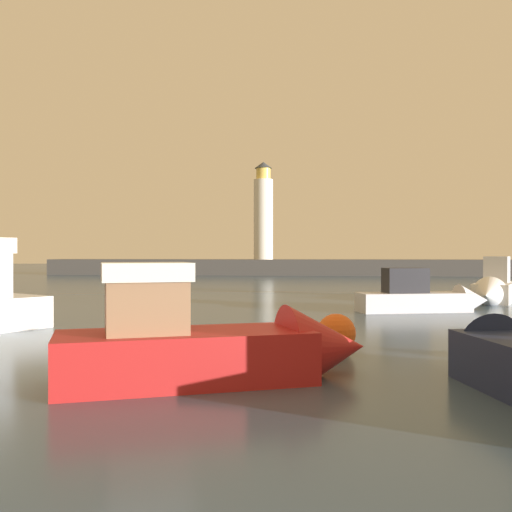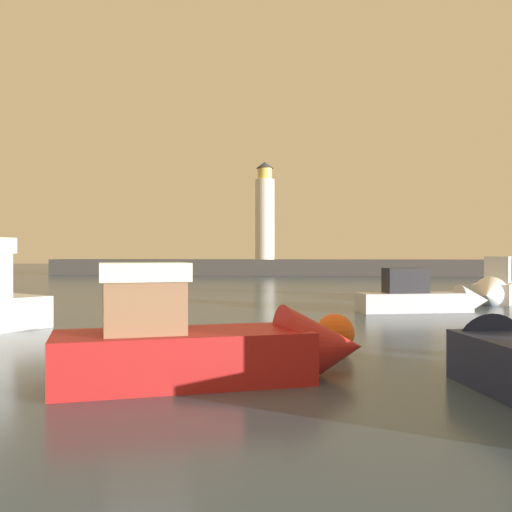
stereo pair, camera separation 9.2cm
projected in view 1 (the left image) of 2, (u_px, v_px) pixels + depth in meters
ground_plane at (287, 295)px, 36.04m from camera, size 220.00×220.00×0.00m
breakwater at (304, 267)px, 69.60m from camera, size 62.37×4.63×1.88m
lighthouse at (263, 213)px, 70.12m from camera, size 2.32×2.32×11.77m
motorboat_2 at (428, 298)px, 25.72m from camera, size 6.15×2.99×2.21m
motorboat_3 at (228, 345)px, 11.67m from camera, size 6.59×4.16×2.75m
motorboat_4 at (493, 289)px, 30.33m from camera, size 3.94×6.34×2.71m
mooring_buoy at (336, 333)px, 14.96m from camera, size 1.01×1.01×1.01m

